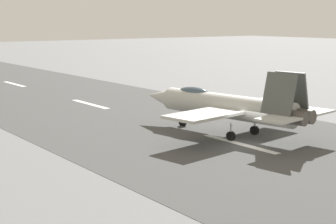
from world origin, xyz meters
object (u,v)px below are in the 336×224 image
at_px(crew_person, 195,97).
at_px(marker_cone_mid, 253,105).
at_px(fighter_jet, 225,105).
at_px(marker_cone_far, 169,90).

distance_m(crew_person, marker_cone_mid, 6.69).
xyz_separation_m(fighter_jet, marker_cone_far, (24.11, -11.81, -2.20)).
relative_size(fighter_jet, crew_person, 10.90).
height_order(crew_person, marker_cone_far, crew_person).
height_order(fighter_jet, marker_cone_far, fighter_jet).
relative_size(crew_person, marker_cone_far, 3.01).
bearing_deg(marker_cone_far, crew_person, 159.95).
bearing_deg(crew_person, marker_cone_mid, -145.84).
xyz_separation_m(fighter_jet, crew_person, (13.85, -8.06, -1.65)).
distance_m(fighter_jet, marker_cone_mid, 14.62).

